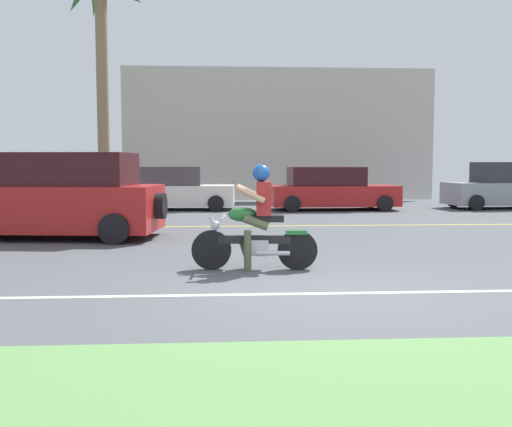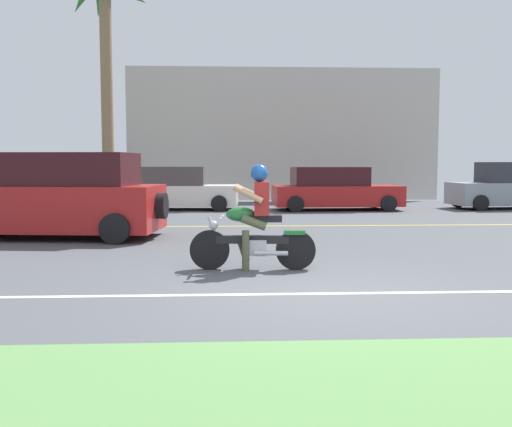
{
  "view_description": "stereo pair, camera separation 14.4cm",
  "coord_description": "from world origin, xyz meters",
  "views": [
    {
      "loc": [
        -1.32,
        -7.41,
        1.67
      ],
      "look_at": [
        -0.59,
        3.98,
        0.69
      ],
      "focal_mm": 41.36,
      "sensor_mm": 36.0,
      "label": 1
    },
    {
      "loc": [
        -1.18,
        -7.41,
        1.67
      ],
      "look_at": [
        -0.59,
        3.98,
        0.69
      ],
      "focal_mm": 41.36,
      "sensor_mm": 36.0,
      "label": 2
    }
  ],
  "objects": [
    {
      "name": "parked_car_3",
      "position": [
        9.2,
        13.64,
        0.79
      ],
      "size": [
        4.22,
        2.12,
        1.7
      ],
      "color": "#8C939E",
      "rests_on": "ground"
    },
    {
      "name": "parked_car_2",
      "position": [
        2.7,
        13.41,
        0.72
      ],
      "size": [
        4.55,
        2.1,
        1.53
      ],
      "color": "#AD1E1E",
      "rests_on": "ground"
    },
    {
      "name": "lane_line_near",
      "position": [
        0.0,
        -0.04,
        0.0
      ],
      "size": [
        50.4,
        0.12,
        0.01
      ],
      "primitive_type": "cube",
      "color": "silver",
      "rests_on": "ground"
    },
    {
      "name": "suv_nearby",
      "position": [
        -5.0,
        5.95,
        0.92
      ],
      "size": [
        5.04,
        2.61,
        1.9
      ],
      "color": "#AD1E1E",
      "rests_on": "ground"
    },
    {
      "name": "building_far",
      "position": [
        1.45,
        21.0,
        2.95
      ],
      "size": [
        14.01,
        4.0,
        5.91
      ],
      "primitive_type": "cube",
      "color": "#BCB7AD",
      "rests_on": "ground"
    },
    {
      "name": "palm_tree_0",
      "position": [
        -5.62,
        15.29,
        7.65
      ],
      "size": [
        4.01,
        3.87,
        9.24
      ],
      "color": "#846B4C",
      "rests_on": "ground"
    },
    {
      "name": "parked_car_1",
      "position": [
        -2.95,
        13.87,
        0.72
      ],
      "size": [
        4.31,
        2.15,
        1.54
      ],
      "color": "white",
      "rests_on": "ground"
    },
    {
      "name": "motorcyclist",
      "position": [
        -0.74,
        1.72,
        0.7
      ],
      "size": [
        1.97,
        0.64,
        1.65
      ],
      "color": "black",
      "rests_on": "ground"
    },
    {
      "name": "ground",
      "position": [
        0.0,
        3.0,
        -0.02
      ],
      "size": [
        56.0,
        30.0,
        0.04
      ],
      "primitive_type": "cube",
      "color": "#4C4F54"
    },
    {
      "name": "lane_line_far",
      "position": [
        0.0,
        8.09,
        0.0
      ],
      "size": [
        50.4,
        0.12,
        0.01
      ],
      "primitive_type": "cube",
      "color": "yellow",
      "rests_on": "ground"
    },
    {
      "name": "parked_car_0",
      "position": [
        -9.05,
        13.55,
        0.76
      ],
      "size": [
        4.45,
        2.09,
        1.64
      ],
      "color": "#232328",
      "rests_on": "ground"
    }
  ]
}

